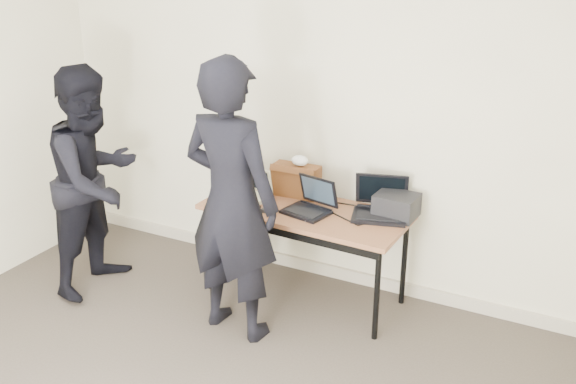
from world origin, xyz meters
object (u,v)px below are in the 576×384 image
Objects in this scene: leather_satchel at (296,180)px; laptop_center at (310,204)px; person_typist at (231,202)px; laptop_beige at (248,194)px; desk at (304,217)px; laptop_right at (380,206)px; person_observer at (95,180)px; equipment_box at (396,205)px.

laptop_center is at bearing -46.86° from leather_satchel.
laptop_center is 0.69m from person_typist.
laptop_center is (0.52, 0.01, 0.01)m from laptop_beige.
laptop_beige is (-0.46, -0.01, 0.11)m from desk.
desk is 3.33× the size of laptop_right.
leather_satchel is 1.51m from person_observer.
laptop_beige is at bearing -169.37° from equipment_box.
laptop_beige is 0.20× the size of person_observer.
person_observer is (-2.01, -0.69, 0.09)m from laptop_right.
laptop_beige is 0.76× the size of laptop_right.
laptop_center reaches higher than equipment_box.
person_observer reaches higher than laptop_right.
laptop_beige is 1.22× the size of equipment_box.
laptop_right is 0.24× the size of person_typist.
laptop_center is 0.33m from leather_satchel.
laptop_center is at bearing -111.28° from person_typist.
laptop_center is 0.61m from equipment_box.
laptop_beige is at bearing -141.78° from leather_satchel.
equipment_box is (1.09, 0.21, 0.04)m from laptop_beige.
laptop_beige is 1.00m from laptop_right.
laptop_center is 0.21× the size of person_observer.
laptop_right is at bearing 32.63° from laptop_center.
leather_satchel is 0.81m from equipment_box.
equipment_box is 0.15× the size of person_typist.
laptop_right is 0.12m from equipment_box.
laptop_center is at bearing -0.58° from desk.
laptop_center reaches higher than desk.
person_typist is (0.22, -0.58, 0.19)m from laptop_beige.
equipment_box is at bearing -72.05° from person_observer.
leather_satchel reaches higher than laptop_beige.
desk is 0.79× the size of person_typist.
person_observer reaches higher than equipment_box.
laptop_right is at bearing -71.62° from person_observer.
person_typist is at bearing -137.84° from equipment_box.
desk is at bearing -71.38° from person_observer.
laptop_beige is 0.18× the size of person_typist.
person_typist is 1.11× the size of person_observer.
desk is 1.59m from person_observer.
laptop_right reaches higher than equipment_box.
laptop_beige is at bearing -64.10° from person_typist.
laptop_right is at bearing 20.67° from desk.
leather_satchel reaches higher than laptop_center.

